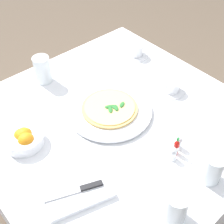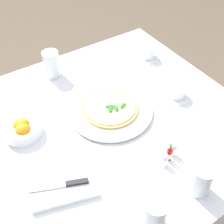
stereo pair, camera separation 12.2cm
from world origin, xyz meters
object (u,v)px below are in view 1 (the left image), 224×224
at_px(pizza_plate, 110,110).
at_px(pepper_shaker, 179,143).
at_px(water_glass_right_edge, 212,170).
at_px(salt_shaker, 173,154).
at_px(dinner_knife, 76,190).
at_px(citrus_bowl, 24,138).
at_px(coffee_cup_far_left, 171,86).
at_px(water_glass_back_corner, 43,71).
at_px(coffee_cup_near_right, 136,50).
at_px(napkin_folded, 78,192).
at_px(pizza, 110,108).
at_px(hot_sauce_bottle, 176,147).
at_px(water_glass_near_left, 175,208).

distance_m(pizza_plate, pepper_shaker, 0.32).
bearing_deg(water_glass_right_edge, salt_shaker, -77.39).
bearing_deg(dinner_knife, citrus_bowl, -63.89).
distance_m(coffee_cup_far_left, water_glass_back_corner, 0.59).
distance_m(coffee_cup_near_right, water_glass_right_edge, 0.77).
xyz_separation_m(coffee_cup_near_right, napkin_folded, (0.70, 0.45, -0.02)).
xyz_separation_m(coffee_cup_near_right, pepper_shaker, (0.31, 0.54, -0.00)).
bearing_deg(pizza, water_glass_back_corner, -75.63).
bearing_deg(pizza, citrus_bowl, -13.64).
xyz_separation_m(coffee_cup_near_right, hot_sauce_bottle, (0.33, 0.55, 0.00)).
distance_m(coffee_cup_far_left, salt_shaker, 0.38).
xyz_separation_m(coffee_cup_far_left, water_glass_right_edge, (0.25, 0.39, 0.03)).
bearing_deg(pizza, water_glass_right_edge, 95.37).
bearing_deg(coffee_cup_near_right, salt_shaker, 57.03).
distance_m(coffee_cup_far_left, dinner_knife, 0.64).
bearing_deg(water_glass_near_left, pizza, -108.06).
distance_m(pizza, napkin_folded, 0.40).
relative_size(water_glass_back_corner, salt_shaker, 2.26).
relative_size(pizza, coffee_cup_near_right, 1.79).
bearing_deg(coffee_cup_far_left, pizza, -14.40).
xyz_separation_m(coffee_cup_far_left, dinner_knife, (0.63, 0.14, -0.00)).
height_order(water_glass_near_left, pepper_shaker, water_glass_near_left).
distance_m(coffee_cup_near_right, pepper_shaker, 0.62).
relative_size(pizza_plate, coffee_cup_near_right, 2.70).
bearing_deg(pizza_plate, pizza, 119.41).
xyz_separation_m(coffee_cup_near_right, water_glass_near_left, (0.53, 0.70, 0.02)).
bearing_deg(water_glass_back_corner, water_glass_near_left, 85.71).
bearing_deg(dinner_knife, coffee_cup_near_right, -125.15).
height_order(coffee_cup_near_right, water_glass_right_edge, water_glass_right_edge).
height_order(coffee_cup_far_left, hot_sauce_bottle, hot_sauce_bottle).
relative_size(water_glass_back_corner, citrus_bowl, 0.85).
distance_m(pizza_plate, water_glass_back_corner, 0.37).
xyz_separation_m(dinner_knife, salt_shaker, (-0.34, 0.11, 0.00)).
xyz_separation_m(coffee_cup_far_left, water_glass_back_corner, (0.39, -0.44, 0.03)).
height_order(citrus_bowl, hot_sauce_bottle, hot_sauce_bottle).
xyz_separation_m(pizza_plate, pepper_shaker, (-0.07, 0.31, 0.01)).
distance_m(coffee_cup_far_left, napkin_folded, 0.64).
relative_size(hot_sauce_bottle, salt_shaker, 1.48).
height_order(pizza, coffee_cup_far_left, coffee_cup_far_left).
height_order(water_glass_back_corner, hot_sauce_bottle, water_glass_back_corner).
bearing_deg(water_glass_near_left, citrus_bowl, -70.80).
height_order(citrus_bowl, salt_shaker, citrus_bowl).
relative_size(coffee_cup_near_right, napkin_folded, 0.53).
distance_m(dinner_knife, hot_sauce_bottle, 0.39).
bearing_deg(coffee_cup_far_left, water_glass_right_edge, 56.92).
xyz_separation_m(pizza_plate, citrus_bowl, (0.35, -0.08, 0.02)).
distance_m(napkin_folded, dinner_knife, 0.01).
bearing_deg(pizza, pizza_plate, -60.59).
relative_size(pizza_plate, coffee_cup_far_left, 2.70).
height_order(pizza_plate, salt_shaker, salt_shaker).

